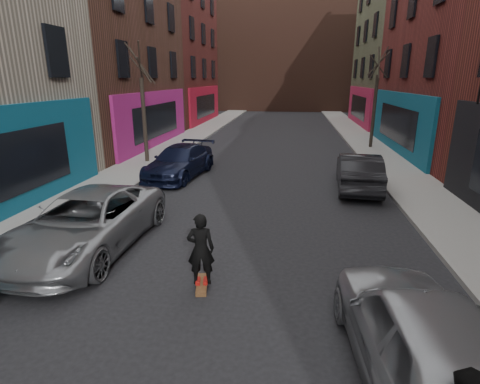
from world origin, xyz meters
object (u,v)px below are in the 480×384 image
(tree_left_far, at_px, (143,97))
(parked_left_far, at_px, (87,222))
(tree_right_far, at_px, (376,91))
(parked_left_end, at_px, (180,162))
(skateboard, at_px, (202,285))
(parked_right_far, at_px, (426,343))
(parked_right_end, at_px, (358,171))
(skateboarder, at_px, (201,249))

(tree_left_far, distance_m, parked_left_far, 10.64)
(tree_right_far, bearing_deg, parked_left_far, -122.07)
(parked_left_end, height_order, skateboard, parked_left_end)
(tree_right_far, xyz_separation_m, skateboard, (-6.72, -17.47, -3.48))
(parked_left_end, height_order, parked_right_far, parked_right_far)
(parked_left_end, relative_size, parked_right_far, 1.03)
(parked_left_end, distance_m, skateboard, 9.60)
(parked_right_end, bearing_deg, skateboarder, 65.43)
(tree_right_far, relative_size, parked_right_end, 1.54)
(tree_right_far, bearing_deg, tree_left_far, -154.18)
(parked_left_far, height_order, parked_left_end, parked_left_far)
(tree_left_far, relative_size, parked_right_end, 1.47)
(parked_right_far, bearing_deg, skateboard, -34.95)
(tree_left_far, xyz_separation_m, skateboard, (5.68, -11.47, -3.33))
(parked_right_end, xyz_separation_m, skateboard, (-4.45, -8.07, -0.68))
(tree_right_far, bearing_deg, parked_right_end, -103.55)
(parked_left_far, bearing_deg, tree_left_far, 104.99)
(parked_left_far, height_order, skateboarder, skateboarder)
(tree_left_far, height_order, skateboarder, tree_left_far)
(parked_right_end, bearing_deg, tree_right_far, -99.24)
(parked_left_end, xyz_separation_m, skateboarder, (3.17, -9.03, 0.18))
(tree_right_far, height_order, parked_right_far, tree_right_far)
(tree_right_far, distance_m, parked_right_far, 20.15)
(tree_left_far, relative_size, skateboarder, 4.16)
(parked_right_far, bearing_deg, parked_left_far, -31.20)
(tree_right_far, distance_m, parked_left_far, 19.13)
(parked_left_end, distance_m, skateboarder, 9.58)
(parked_right_end, height_order, skateboarder, skateboarder)
(tree_left_far, relative_size, skateboard, 8.12)
(parked_left_far, xyz_separation_m, parked_right_end, (7.78, 6.64, -0.01))
(parked_left_far, relative_size, parked_left_end, 1.11)
(parked_right_far, bearing_deg, tree_left_far, -59.11)
(parked_left_end, xyz_separation_m, parked_right_far, (6.89, -11.31, 0.10))
(parked_left_end, bearing_deg, skateboarder, -62.68)
(parked_left_far, bearing_deg, parked_right_end, 42.28)
(tree_right_far, xyz_separation_m, parked_left_far, (-10.05, -16.04, -2.79))
(parked_left_end, xyz_separation_m, parked_right_end, (7.62, -0.96, 0.03))
(parked_right_far, distance_m, skateboarder, 4.36)
(tree_right_far, relative_size, parked_right_far, 1.46)
(tree_left_far, distance_m, parked_right_far, 16.85)
(skateboard, relative_size, skateboarder, 0.51)
(tree_left_far, bearing_deg, parked_right_far, -55.62)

